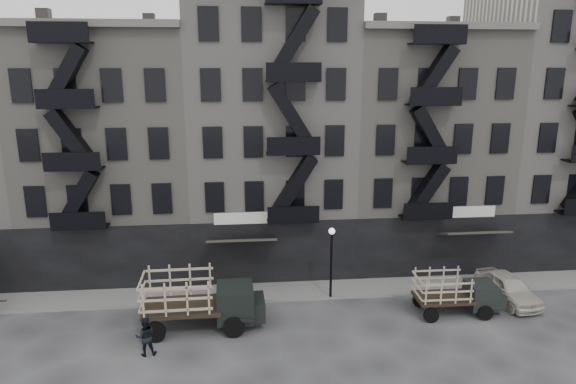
{
  "coord_description": "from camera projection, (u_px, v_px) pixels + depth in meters",
  "views": [
    {
      "loc": [
        -2.06,
        -24.11,
        13.19
      ],
      "look_at": [
        0.69,
        4.0,
        6.05
      ],
      "focal_mm": 32.0,
      "sensor_mm": 36.0,
      "label": 1
    }
  ],
  "objects": [
    {
      "name": "ground",
      "position": [
        282.0,
        324.0,
        26.69
      ],
      "size": [
        140.0,
        140.0,
        0.0
      ],
      "primitive_type": "plane",
      "color": "#38383A",
      "rests_on": "ground"
    },
    {
      "name": "sidewalk",
      "position": [
        277.0,
        291.0,
        30.29
      ],
      "size": [
        55.0,
        2.5,
        0.15
      ],
      "primitive_type": "cube",
      "color": "slate",
      "rests_on": "ground"
    },
    {
      "name": "building_midwest",
      "position": [
        116.0,
        153.0,
        33.39
      ],
      "size": [
        10.0,
        11.35,
        16.2
      ],
      "color": "gray",
      "rests_on": "ground"
    },
    {
      "name": "building_center",
      "position": [
        269.0,
        135.0,
        34.08
      ],
      "size": [
        10.0,
        11.35,
        18.2
      ],
      "color": "gray",
      "rests_on": "ground"
    },
    {
      "name": "building_mideast",
      "position": [
        414.0,
        148.0,
        35.27
      ],
      "size": [
        10.0,
        11.35,
        16.2
      ],
      "color": "gray",
      "rests_on": "ground"
    },
    {
      "name": "building_east",
      "position": [
        554.0,
        124.0,
        35.84
      ],
      "size": [
        10.0,
        11.35,
        19.2
      ],
      "color": "gray",
      "rests_on": "ground"
    },
    {
      "name": "lamp_post",
      "position": [
        331.0,
        253.0,
        28.8
      ],
      "size": [
        0.36,
        0.36,
        4.28
      ],
      "color": "black",
      "rests_on": "ground"
    },
    {
      "name": "stake_truck_west",
      "position": [
        199.0,
        296.0,
        25.87
      ],
      "size": [
        6.13,
        2.66,
        3.05
      ],
      "rotation": [
        0.0,
        0.0,
        0.02
      ],
      "color": "black",
      "rests_on": "ground"
    },
    {
      "name": "stake_truck_east",
      "position": [
        456.0,
        290.0,
        27.48
      ],
      "size": [
        4.73,
        2.02,
        2.36
      ],
      "rotation": [
        0.0,
        0.0,
        -0.01
      ],
      "color": "black",
      "rests_on": "ground"
    },
    {
      "name": "car_east",
      "position": [
        508.0,
        288.0,
        29.12
      ],
      "size": [
        2.44,
        4.78,
        1.56
      ],
      "primitive_type": "imported",
      "rotation": [
        0.0,
        0.0,
        0.13
      ],
      "color": "beige",
      "rests_on": "ground"
    },
    {
      "name": "pedestrian_mid",
      "position": [
        145.0,
        336.0,
        23.63
      ],
      "size": [
        1.02,
        0.85,
        1.88
      ],
      "primitive_type": "imported",
      "rotation": [
        0.0,
        0.0,
        3.31
      ],
      "color": "black",
      "rests_on": "ground"
    }
  ]
}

